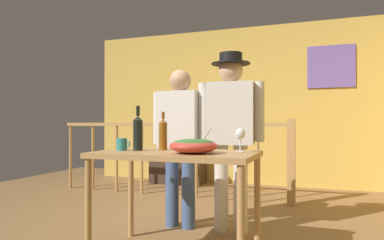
% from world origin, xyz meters
% --- Properties ---
extents(ground_plane, '(7.65, 7.65, 0.00)m').
position_xyz_m(ground_plane, '(0.00, 0.00, 0.00)').
color(ground_plane, olive).
extents(back_wall, '(5.14, 0.10, 2.62)m').
position_xyz_m(back_wall, '(0.00, 2.94, 1.31)').
color(back_wall, gold).
rests_on(back_wall, ground_plane).
extents(framed_picture, '(0.69, 0.03, 0.65)m').
position_xyz_m(framed_picture, '(1.53, 2.88, 1.89)').
color(framed_picture, '#735AAD').
extents(stair_railing, '(3.43, 0.10, 1.08)m').
position_xyz_m(stair_railing, '(-0.19, 1.60, 0.66)').
color(stair_railing, '#B2844C').
rests_on(stair_railing, ground_plane).
extents(tv_console, '(0.90, 0.40, 0.53)m').
position_xyz_m(tv_console, '(-0.91, 2.59, 0.27)').
color(tv_console, '#38281E').
rests_on(tv_console, ground_plane).
extents(flat_screen_tv, '(0.59, 0.12, 0.44)m').
position_xyz_m(flat_screen_tv, '(-0.91, 2.56, 0.79)').
color(flat_screen_tv, black).
rests_on(flat_screen_tv, tv_console).
extents(serving_table, '(1.22, 0.70, 0.80)m').
position_xyz_m(serving_table, '(0.32, -0.45, 0.71)').
color(serving_table, '#B2844C').
rests_on(serving_table, ground_plane).
extents(salad_bowl, '(0.35, 0.35, 0.19)m').
position_xyz_m(salad_bowl, '(0.50, -0.55, 0.86)').
color(salad_bowl, '#CC3D2D').
rests_on(salad_bowl, serving_table).
extents(wine_glass, '(0.07, 0.07, 0.18)m').
position_xyz_m(wine_glass, '(0.79, -0.33, 0.93)').
color(wine_glass, silver).
rests_on(wine_glass, serving_table).
extents(wine_bottle_amber, '(0.07, 0.07, 0.31)m').
position_xyz_m(wine_bottle_amber, '(0.16, -0.34, 0.93)').
color(wine_bottle_amber, brown).
rests_on(wine_bottle_amber, serving_table).
extents(wine_bottle_dark, '(0.08, 0.08, 0.36)m').
position_xyz_m(wine_bottle_dark, '(-0.01, -0.44, 0.95)').
color(wine_bottle_dark, black).
rests_on(wine_bottle_dark, serving_table).
extents(mug_teal, '(0.12, 0.08, 0.10)m').
position_xyz_m(mug_teal, '(-0.13, -0.49, 0.85)').
color(mug_teal, teal).
rests_on(mug_teal, serving_table).
extents(person_standing_left, '(0.60, 0.26, 1.55)m').
position_xyz_m(person_standing_left, '(0.07, 0.27, 0.91)').
color(person_standing_left, '#3D5684').
rests_on(person_standing_left, ground_plane).
extents(person_standing_right, '(0.62, 0.36, 1.67)m').
position_xyz_m(person_standing_right, '(0.58, 0.27, 1.00)').
color(person_standing_right, beige).
rests_on(person_standing_right, ground_plane).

